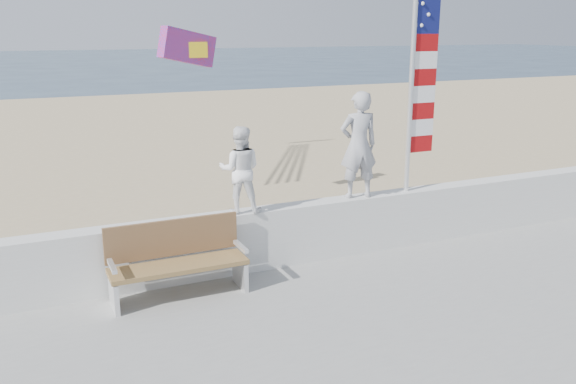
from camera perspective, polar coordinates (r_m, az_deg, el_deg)
name	(u,v)px	position (r m, az deg, el deg)	size (l,w,h in m)	color
ground	(334,334)	(7.70, 4.29, -13.13)	(220.00, 220.00, 0.00)	#283D51
sand	(163,176)	(15.71, -11.60, 1.51)	(90.00, 40.00, 0.08)	tan
seawall	(270,237)	(9.10, -1.67, -4.22)	(30.00, 0.35, 0.90)	silver
adult	(359,145)	(9.43, 6.62, 4.39)	(0.60, 0.40, 1.65)	#9C9DA2
child	(240,170)	(8.65, -4.50, 2.09)	(0.60, 0.47, 1.24)	white
bench	(177,259)	(8.23, -10.37, -6.17)	(1.80, 0.57, 1.00)	olive
flag	(419,71)	(9.87, 12.14, 11.00)	(0.50, 0.08, 3.50)	silver
parafoil_kite	(188,47)	(11.80, -9.30, 13.20)	(1.16, 0.54, 0.77)	#FC1C23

